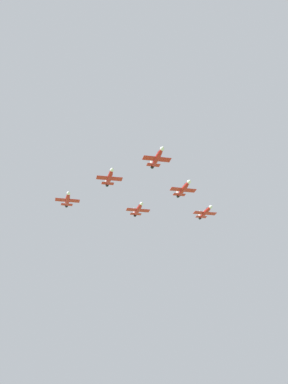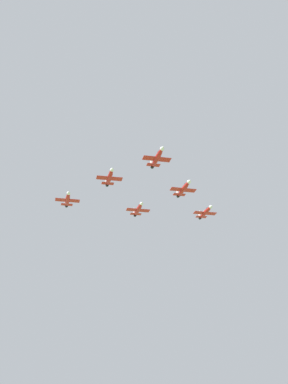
% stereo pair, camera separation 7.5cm
% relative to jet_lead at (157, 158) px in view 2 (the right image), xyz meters
% --- Properties ---
extents(jet_lead, '(15.84, 13.59, 3.89)m').
position_rel_jet_lead_xyz_m(jet_lead, '(0.00, 0.00, 0.00)').
color(jet_lead, red).
extents(jet_left_wingman, '(15.85, 13.55, 3.89)m').
position_rel_jet_lead_xyz_m(jet_left_wingman, '(4.55, -24.48, -3.89)').
color(jet_left_wingman, red).
extents(jet_right_wingman, '(15.35, 13.57, 3.81)m').
position_rel_jet_lead_xyz_m(jet_right_wingman, '(24.89, 0.55, -1.48)').
color(jet_right_wingman, red).
extents(jet_left_outer, '(15.23, 13.18, 3.75)m').
position_rel_jet_lead_xyz_m(jet_left_outer, '(9.10, -48.96, -6.56)').
color(jet_left_outer, red).
extents(jet_right_outer, '(15.31, 13.40, 3.79)m').
position_rel_jet_lead_xyz_m(jet_right_outer, '(49.79, 1.09, -5.36)').
color(jet_right_outer, red).
extents(jet_slot_rear, '(15.11, 13.20, 3.74)m').
position_rel_jet_lead_xyz_m(jet_slot_rear, '(29.44, -23.94, -7.56)').
color(jet_slot_rear, red).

